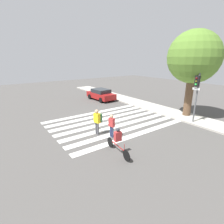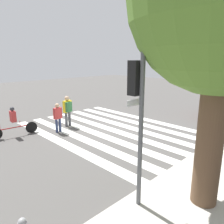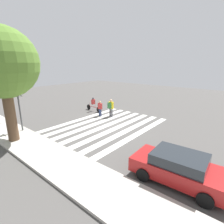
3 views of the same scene
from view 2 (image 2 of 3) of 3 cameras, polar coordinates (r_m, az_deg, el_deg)
The scene contains 6 objects.
ground_plane at distance 12.64m, azimuth -0.45°, elevation -4.51°, with size 60.00×60.00×0.00m, color #4C4947.
crosswalk_stripes at distance 12.64m, azimuth -0.45°, elevation -4.49°, with size 6.77×10.00×0.01m.
traffic_light at distance 5.42m, azimuth 6.63°, elevation 2.21°, with size 0.60×0.50×4.14m.
pedestrian_adult_yellow_jacket at distance 13.17m, azimuth -11.49°, elevation 0.81°, with size 0.54×0.47×1.83m.
pedestrian_child_with_backpack at distance 12.28m, azimuth -13.98°, elevation -1.04°, with size 0.47×0.25×1.62m.
cyclist_near_curb at distance 12.36m, azimuth -24.38°, elevation -2.05°, with size 2.39×0.42×1.58m.
Camera 2 is at (8.32, 8.64, 3.99)m, focal length 35.00 mm.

